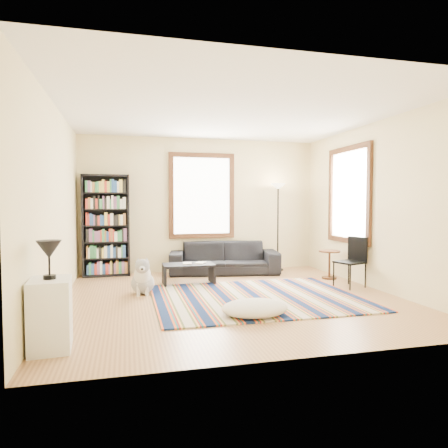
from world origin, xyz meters
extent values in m
cube|color=#B18251|center=(0.00, 0.00, -0.05)|extent=(5.00, 5.00, 0.10)
cube|color=white|center=(0.00, 0.00, 2.85)|extent=(5.00, 5.00, 0.10)
cube|color=beige|center=(0.00, 2.55, 1.40)|extent=(5.00, 0.10, 2.80)
cube|color=beige|center=(0.00, -2.55, 1.40)|extent=(5.00, 0.10, 2.80)
cube|color=beige|center=(-2.55, 0.00, 1.40)|extent=(0.10, 5.00, 2.80)
cube|color=beige|center=(2.55, 0.00, 1.40)|extent=(0.10, 5.00, 2.80)
cube|color=white|center=(0.00, 2.47, 1.60)|extent=(1.20, 0.06, 1.60)
cube|color=white|center=(2.47, 0.80, 1.60)|extent=(0.06, 1.20, 1.60)
cube|color=#0D1D44|center=(0.35, -0.15, 0.01)|extent=(3.09, 2.47, 0.02)
imported|color=black|center=(0.38, 2.05, 0.32)|extent=(2.32, 1.22, 0.64)
cube|color=black|center=(-1.95, 2.32, 1.00)|extent=(0.90, 0.30, 2.00)
cube|color=black|center=(-0.49, 1.16, 0.18)|extent=(1.01, 0.74, 0.36)
imported|color=beige|center=(-0.59, 1.16, 0.37)|extent=(0.18, 0.23, 0.02)
imported|color=beige|center=(-0.34, 1.21, 0.37)|extent=(0.25, 0.27, 0.02)
ellipsoid|color=silver|center=(0.01, -1.08, 0.11)|extent=(1.01, 0.86, 0.22)
cylinder|color=#482612|center=(2.20, 1.01, 0.27)|extent=(0.41, 0.41, 0.54)
cube|color=black|center=(2.15, 0.22, 0.43)|extent=(0.52, 0.51, 0.86)
cube|color=white|center=(-2.30, -1.69, 0.35)|extent=(0.41, 0.53, 0.70)
camera|label=1|loc=(-1.56, -5.86, 1.44)|focal=32.00mm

